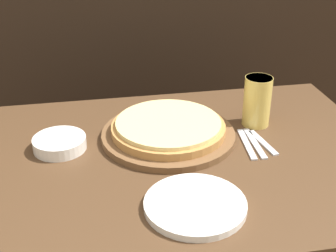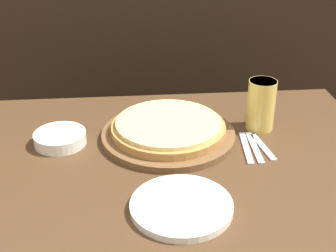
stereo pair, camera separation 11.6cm
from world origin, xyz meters
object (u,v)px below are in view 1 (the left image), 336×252
dinner_plate (195,205)px  dinner_knife (255,143)px  pizza_on_board (168,130)px  spoon (263,143)px  side_bowl (60,143)px  fork (247,144)px  beer_glass (257,99)px

dinner_plate → dinner_knife: size_ratio=1.37×
dinner_plate → dinner_knife: (0.24, 0.26, -0.01)m
pizza_on_board → spoon: size_ratio=2.64×
side_bowl → dinner_knife: bearing=-7.7°
fork → dinner_knife: same height
beer_glass → fork: (-0.07, -0.12, -0.08)m
side_bowl → dinner_knife: side_bowl is taller
side_bowl → dinner_knife: size_ratio=0.86×
pizza_on_board → fork: 0.24m
fork → spoon: same height
dinner_plate → spoon: (0.27, 0.26, -0.01)m
pizza_on_board → spoon: (0.27, -0.08, -0.02)m
dinner_plate → dinner_knife: 0.36m
pizza_on_board → fork: (0.22, -0.08, -0.02)m
beer_glass → dinner_plate: 0.49m
side_bowl → dinner_knife: (0.56, -0.08, -0.02)m
side_bowl → fork: 0.54m
beer_glass → side_bowl: (-0.61, -0.05, -0.07)m
dinner_plate → side_bowl: (-0.32, 0.34, 0.01)m
pizza_on_board → dinner_knife: 0.26m
beer_glass → side_bowl: beer_glass is taller
side_bowl → spoon: 0.59m
dinner_plate → dinner_knife: dinner_plate is taller
pizza_on_board → dinner_knife: pizza_on_board is taller
side_bowl → dinner_plate: bearing=-46.9°
dinner_knife → dinner_plate: bearing=-132.8°
pizza_on_board → dinner_knife: bearing=-18.9°
dinner_plate → spoon: size_ratio=1.61×
pizza_on_board → beer_glass: beer_glass is taller
spoon → fork: bearing=180.0°
pizza_on_board → fork: bearing=-20.9°
beer_glass → dinner_knife: bearing=-109.8°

